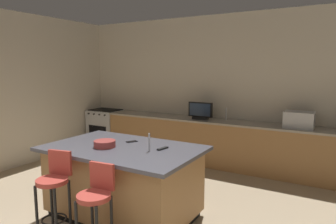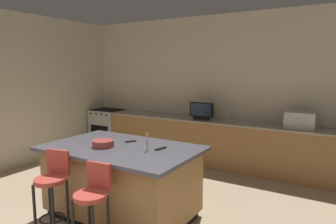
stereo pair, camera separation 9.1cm
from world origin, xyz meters
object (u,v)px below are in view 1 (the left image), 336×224
(microwave, at_px, (299,120))
(bar_stool_right, at_px, (96,203))
(kitchen_island, at_px, (123,181))
(bar_stool_left, at_px, (55,188))
(cell_phone, at_px, (132,142))
(fruit_bowl, at_px, (105,144))
(tv_monitor, at_px, (200,112))
(range_oven, at_px, (106,128))
(tv_remote, at_px, (163,148))

(microwave, height_order, bar_stool_right, microwave)
(kitchen_island, bearing_deg, microwave, 56.38)
(bar_stool_left, distance_m, cell_phone, 1.16)
(kitchen_island, distance_m, fruit_bowl, 0.54)
(microwave, xyz_separation_m, fruit_bowl, (-1.93, -2.74, -0.07))
(tv_monitor, bearing_deg, fruit_bowl, -92.24)
(bar_stool_right, xyz_separation_m, cell_phone, (-0.35, 1.07, 0.36))
(bar_stool_left, xyz_separation_m, fruit_bowl, (0.13, 0.69, 0.37))
(tv_monitor, bearing_deg, range_oven, 178.85)
(kitchen_island, distance_m, tv_monitor, 2.63)
(bar_stool_left, bearing_deg, bar_stool_right, -11.70)
(microwave, xyz_separation_m, tv_monitor, (-1.82, -0.05, 0.02))
(bar_stool_right, bearing_deg, kitchen_island, 103.40)
(kitchen_island, distance_m, bar_stool_right, 0.86)
(kitchen_island, relative_size, bar_stool_right, 2.06)
(cell_phone, bearing_deg, kitchen_island, -49.32)
(tv_remote, bearing_deg, range_oven, 151.64)
(tv_monitor, bearing_deg, microwave, 1.63)
(kitchen_island, height_order, range_oven, kitchen_island)
(fruit_bowl, bearing_deg, tv_remote, 22.02)
(cell_phone, xyz_separation_m, tv_remote, (0.56, -0.11, 0.01))
(tv_monitor, bearing_deg, bar_stool_left, -93.96)
(range_oven, bearing_deg, tv_remote, -38.30)
(bar_stool_right, bearing_deg, tv_remote, 71.34)
(microwave, height_order, cell_phone, microwave)
(bar_stool_left, xyz_separation_m, cell_phone, (0.26, 1.08, 0.33))
(microwave, relative_size, fruit_bowl, 1.77)
(fruit_bowl, bearing_deg, bar_stool_left, -100.58)
(cell_phone, bearing_deg, microwave, 80.67)
(kitchen_island, relative_size, bar_stool_left, 1.96)
(fruit_bowl, xyz_separation_m, cell_phone, (0.13, 0.39, -0.04))
(range_oven, distance_m, microwave, 4.39)
(kitchen_island, height_order, fruit_bowl, fruit_bowl)
(microwave, relative_size, bar_stool_right, 0.50)
(range_oven, bearing_deg, microwave, 0.01)
(bar_stool_right, xyz_separation_m, tv_remote, (0.21, 0.96, 0.37))
(kitchen_island, distance_m, cell_phone, 0.53)
(range_oven, distance_m, fruit_bowl, 3.69)
(kitchen_island, relative_size, tv_remote, 11.51)
(microwave, xyz_separation_m, tv_remote, (-1.24, -2.46, -0.10))
(range_oven, relative_size, bar_stool_right, 0.97)
(microwave, relative_size, tv_monitor, 0.95)
(cell_phone, relative_size, tv_remote, 0.88)
(range_oven, xyz_separation_m, tv_monitor, (2.53, -0.05, 0.60))
(microwave, height_order, bar_stool_left, microwave)
(microwave, bearing_deg, fruit_bowl, -125.13)
(microwave, bearing_deg, bar_stool_left, -120.96)
(range_oven, relative_size, fruit_bowl, 3.39)
(bar_stool_right, distance_m, cell_phone, 1.18)
(kitchen_island, height_order, bar_stool_right, bar_stool_right)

